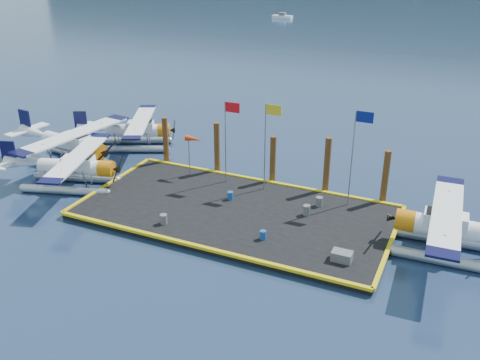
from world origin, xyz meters
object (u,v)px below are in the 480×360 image
object	(u,v)px
seaplane_b	(72,147)
flagpole_blue	(356,145)
drum_1	(263,235)
drum_2	(307,210)
seaplane_d	(452,231)
drum_5	(230,196)
seaplane_c	(137,132)
seaplane_a	(74,169)
piling_1	(217,149)
flagpole_yellow	(268,134)
crate	(342,256)
piling_4	(385,179)
drum_4	(319,202)
flagpole_red	(228,130)
piling_0	(166,142)
drum_3	(164,219)
piling_3	(327,167)
windsock	(194,140)
piling_2	(273,161)

from	to	relation	value
seaplane_b	flagpole_blue	distance (m)	22.15
drum_1	drum_2	xyz separation A→B (m)	(1.40, 3.94, 0.06)
seaplane_d	flagpole_blue	bearing A→B (deg)	61.50
drum_5	seaplane_c	bearing A→B (deg)	151.54
seaplane_a	flagpole_blue	bearing A→B (deg)	86.83
drum_1	piling_1	distance (m)	10.81
seaplane_d	flagpole_yellow	xyz separation A→B (m)	(-12.42, 3.14, 2.93)
crate	piling_4	size ratio (longest dim) A/B	0.28
crate	drum_2	bearing A→B (deg)	128.49
seaplane_c	piling_1	bearing A→B (deg)	50.22
drum_2	drum_4	xyz separation A→B (m)	(0.36, 1.54, -0.01)
drum_2	drum_1	bearing A→B (deg)	-109.60
flagpole_red	seaplane_c	bearing A→B (deg)	159.53
seaplane_a	crate	bearing A→B (deg)	66.93
drum_1	drum_2	distance (m)	4.18
seaplane_a	flagpole_red	xyz separation A→B (m)	(10.00, 4.73, 2.91)
seaplane_b	piling_0	xyz separation A→B (m)	(6.69, 3.16, 0.35)
drum_2	drum_3	xyz separation A→B (m)	(-7.71, -4.77, -0.02)
drum_1	seaplane_d	bearing A→B (deg)	18.32
seaplane_d	piling_4	bearing A→B (deg)	41.82
crate	flagpole_red	size ratio (longest dim) A/B	0.19
drum_1	piling_3	distance (m)	8.33
crate	flagpole_yellow	distance (m)	10.60
seaplane_b	drum_3	xyz separation A→B (m)	(11.94, -5.74, -0.93)
drum_3	seaplane_b	bearing A→B (deg)	154.33
drum_1	flagpole_red	size ratio (longest dim) A/B	0.09
flagpole_yellow	seaplane_c	bearing A→B (deg)	163.78
seaplane_c	flagpole_yellow	world-z (taller)	flagpole_yellow
drum_2	flagpole_blue	world-z (taller)	flagpole_blue
flagpole_red	windsock	size ratio (longest dim) A/B	1.92
windsock	piling_4	distance (m)	13.68
piling_2	flagpole_yellow	bearing A→B (deg)	-82.79
seaplane_c	flagpole_red	distance (m)	11.67
drum_3	piling_1	size ratio (longest dim) A/B	0.15
piling_4	drum_5	bearing A→B (deg)	-156.48
piling_3	drum_3	bearing A→B (deg)	-131.07
seaplane_c	flagpole_yellow	bearing A→B (deg)	48.83
piling_3	drum_4	bearing A→B (deg)	-82.98
flagpole_yellow	flagpole_blue	world-z (taller)	flagpole_blue
drum_1	drum_4	xyz separation A→B (m)	(1.76, 5.49, 0.05)
drum_4	piling_4	xyz separation A→B (m)	(3.68, 2.59, 1.28)
seaplane_d	piling_0	distance (m)	22.14
flagpole_yellow	piling_0	xyz separation A→B (m)	(-9.20, 1.60, -2.51)
drum_1	seaplane_b	bearing A→B (deg)	164.93
seaplane_c	crate	size ratio (longest dim) A/B	8.09
crate	flagpole_blue	size ratio (longest dim) A/B	0.17
drum_3	piling_0	xyz separation A→B (m)	(-5.25, 8.90, 1.28)
drum_4	piling_1	world-z (taller)	piling_1
drum_1	piling_4	world-z (taller)	piling_4
drum_4	flagpole_red	world-z (taller)	flagpole_red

